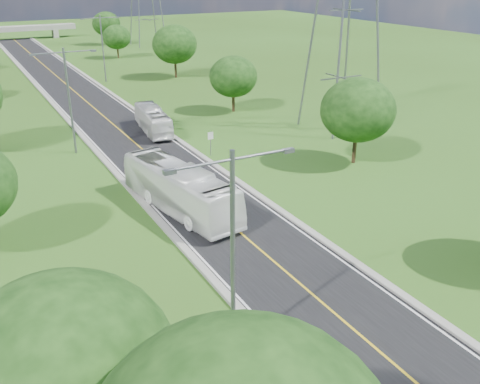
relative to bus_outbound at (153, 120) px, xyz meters
name	(u,v)px	position (x,y,z in m)	size (l,w,h in m)	color
ground	(98,112)	(-3.07, 11.93, -1.37)	(260.00, 260.00, 0.00)	#2D4814
road	(86,101)	(-3.07, 17.93, -1.34)	(8.00, 150.00, 0.06)	black
curb_left	(53,104)	(-7.32, 17.93, -1.26)	(0.50, 150.00, 0.22)	gray
curb_right	(117,97)	(1.18, 17.93, -1.26)	(0.50, 150.00, 0.22)	gray
speed_limit_sign	(211,140)	(2.13, -10.08, 0.23)	(0.55, 0.09, 2.40)	slate
overpass	(12,30)	(-3.07, 91.93, 1.04)	(30.00, 3.00, 3.20)	gray
streetlight_near_left	(233,240)	(-9.07, -36.07, 4.58)	(5.90, 0.25, 10.00)	slate
streetlight_mid_left	(69,92)	(-9.07, -3.07, 4.58)	(5.90, 0.25, 10.00)	slate
streetlight_far_right	(102,43)	(2.93, 29.93, 4.58)	(5.90, 0.25, 10.00)	slate
tree_la	(64,371)	(-17.07, -40.07, 3.90)	(7.14, 7.14, 8.30)	black
tree_rb	(358,110)	(12.93, -18.07, 3.59)	(6.72, 6.72, 7.82)	black
tree_rc	(233,77)	(11.93, 3.93, 2.97)	(5.88, 5.88, 6.84)	black
tree_rd	(175,44)	(13.93, 27.93, 3.90)	(7.14, 7.14, 8.30)	black
tree_re	(117,37)	(11.43, 51.93, 2.66)	(5.46, 5.46, 6.35)	black
tree_rf	(106,24)	(14.93, 71.93, 3.28)	(6.30, 6.30, 7.33)	black
bus_outbound	(153,120)	(0.00, 0.00, 0.00)	(2.20, 9.39, 2.61)	white
bus_inbound	(180,188)	(-5.21, -20.28, 0.41)	(2.89, 12.35, 3.44)	white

